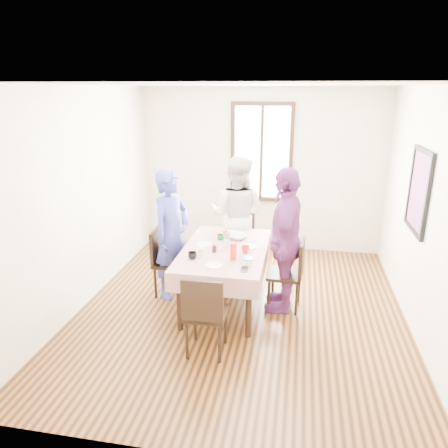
{
  "coord_description": "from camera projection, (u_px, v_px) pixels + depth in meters",
  "views": [
    {
      "loc": [
        0.64,
        -4.63,
        2.67
      ],
      "look_at": [
        -0.23,
        0.07,
        1.1
      ],
      "focal_mm": 33.39,
      "sensor_mm": 36.0,
      "label": 1
    }
  ],
  "objects": [
    {
      "name": "chair_far",
      "position": [
        237.0,
        242.0,
        6.25
      ],
      "size": [
        0.47,
        0.47,
        0.91
      ],
      "primitive_type": "cube",
      "rotation": [
        0.0,
        0.0,
        3.0
      ],
      "color": "black",
      "rests_on": "ground"
    },
    {
      "name": "back_wall",
      "position": [
        261.0,
        171.0,
        6.95
      ],
      "size": [
        4.0,
        0.0,
        4.0
      ],
      "primitive_type": "plane",
      "rotation": [
        1.57,
        0.0,
        0.0
      ],
      "color": "beige",
      "rests_on": "ground"
    },
    {
      "name": "jam_jar",
      "position": [
        214.0,
        249.0,
        5.06
      ],
      "size": [
        0.06,
        0.06,
        0.08
      ],
      "primitive_type": "cylinder",
      "color": "black",
      "rests_on": "tablecloth"
    },
    {
      "name": "butter_lid",
      "position": [
        247.0,
        258.0,
        4.71
      ],
      "size": [
        0.12,
        0.12,
        0.01
      ],
      "primitive_type": "cylinder",
      "color": "blue",
      "rests_on": "butter_tub"
    },
    {
      "name": "chair_left",
      "position": [
        171.0,
        262.0,
        5.54
      ],
      "size": [
        0.43,
        0.43,
        0.91
      ],
      "primitive_type": "cube",
      "rotation": [
        0.0,
        0.0,
        -1.55
      ],
      "color": "black",
      "rests_on": "ground"
    },
    {
      "name": "chair_right",
      "position": [
        285.0,
        274.0,
        5.19
      ],
      "size": [
        0.45,
        0.45,
        0.91
      ],
      "primitive_type": "cube",
      "rotation": [
        0.0,
        0.0,
        1.5
      ],
      "color": "black",
      "rests_on": "ground"
    },
    {
      "name": "window_pane",
      "position": [
        262.0,
        153.0,
        6.84
      ],
      "size": [
        0.9,
        0.02,
        1.5
      ],
      "primitive_type": "cube",
      "color": "white",
      "rests_on": "back_wall"
    },
    {
      "name": "right_wall",
      "position": [
        425.0,
        216.0,
        4.5
      ],
      "size": [
        0.0,
        4.5,
        4.5
      ],
      "primitive_type": "plane",
      "rotation": [
        1.57,
        0.0,
        -1.57
      ],
      "color": "beige",
      "rests_on": "ground"
    },
    {
      "name": "smartphone",
      "position": [
        244.0,
        269.0,
        4.58
      ],
      "size": [
        0.08,
        0.15,
        0.01
      ],
      "primitive_type": "cube",
      "color": "black",
      "rests_on": "tablecloth"
    },
    {
      "name": "person_far",
      "position": [
        237.0,
        216.0,
        6.1
      ],
      "size": [
        0.95,
        0.79,
        1.76
      ],
      "primitive_type": "imported",
      "rotation": [
        0.0,
        0.0,
        2.98
      ],
      "color": "beige",
      "rests_on": "ground"
    },
    {
      "name": "juice_carton",
      "position": [
        233.0,
        251.0,
        4.82
      ],
      "size": [
        0.07,
        0.07,
        0.2
      ],
      "primitive_type": "cube",
      "color": "red",
      "rests_on": "tablecloth"
    },
    {
      "name": "plate_left",
      "position": [
        204.0,
        245.0,
        5.29
      ],
      "size": [
        0.2,
        0.2,
        0.01
      ],
      "primitive_type": "cylinder",
      "color": "white",
      "rests_on": "tablecloth"
    },
    {
      "name": "serving_bowl",
      "position": [
        238.0,
        237.0,
        5.51
      ],
      "size": [
        0.28,
        0.28,
        0.06
      ],
      "primitive_type": "imported",
      "rotation": [
        0.0,
        0.0,
        -0.28
      ],
      "color": "white",
      "rests_on": "tablecloth"
    },
    {
      "name": "plate_near",
      "position": [
        214.0,
        265.0,
        4.68
      ],
      "size": [
        0.2,
        0.2,
        0.01
      ],
      "primitive_type": "cylinder",
      "color": "white",
      "rests_on": "tablecloth"
    },
    {
      "name": "flower_bunch",
      "position": [
        226.0,
        235.0,
        5.16
      ],
      "size": [
        0.09,
        0.09,
        0.1
      ],
      "primitive_type": null,
      "color": "yellow",
      "rests_on": "flower_vase"
    },
    {
      "name": "person_right",
      "position": [
        285.0,
        240.0,
        5.05
      ],
      "size": [
        0.47,
        1.07,
        1.8
      ],
      "primitive_type": "imported",
      "rotation": [
        0.0,
        0.0,
        -1.6
      ],
      "color": "#6E2D6D",
      "rests_on": "ground"
    },
    {
      "name": "flower_vase",
      "position": [
        226.0,
        243.0,
        5.2
      ],
      "size": [
        0.06,
        0.06,
        0.12
      ],
      "primitive_type": "cylinder",
      "color": "silver",
      "rests_on": "tablecloth"
    },
    {
      "name": "plate_right",
      "position": [
        249.0,
        247.0,
        5.23
      ],
      "size": [
        0.2,
        0.2,
        0.01
      ],
      "primitive_type": "cylinder",
      "color": "white",
      "rests_on": "tablecloth"
    },
    {
      "name": "art_poster",
      "position": [
        419.0,
        191.0,
        4.72
      ],
      "size": [
        0.04,
        0.76,
        0.96
      ],
      "primitive_type": "cube",
      "color": "red",
      "rests_on": "right_wall"
    },
    {
      "name": "ground",
      "position": [
        241.0,
        309.0,
        5.27
      ],
      "size": [
        4.5,
        4.5,
        0.0
      ],
      "primitive_type": "plane",
      "color": "black",
      "rests_on": "ground"
    },
    {
      "name": "butter_tub",
      "position": [
        247.0,
        261.0,
        4.72
      ],
      "size": [
        0.12,
        0.12,
        0.06
      ],
      "primitive_type": "cylinder",
      "color": "white",
      "rests_on": "tablecloth"
    },
    {
      "name": "plate_far",
      "position": [
        234.0,
        232.0,
        5.74
      ],
      "size": [
        0.2,
        0.2,
        0.01
      ],
      "primitive_type": "cylinder",
      "color": "white",
      "rests_on": "tablecloth"
    },
    {
      "name": "tablecloth",
      "position": [
        225.0,
        249.0,
        5.18
      ],
      "size": [
        1.03,
        1.64,
        0.01
      ],
      "primitive_type": "cube",
      "color": "#63090F",
      "rests_on": "dining_table"
    },
    {
      "name": "person_left",
      "position": [
        171.0,
        235.0,
        5.41
      ],
      "size": [
        0.62,
        0.73,
        1.7
      ],
      "primitive_type": "imported",
      "rotation": [
        0.0,
        0.0,
        1.17
      ],
      "color": "#38409C",
      "rests_on": "ground"
    },
    {
      "name": "mug_green",
      "position": [
        220.0,
        237.0,
        5.47
      ],
      "size": [
        0.12,
        0.12,
        0.07
      ],
      "primitive_type": "imported",
      "rotation": [
        0.0,
        0.0,
        -0.39
      ],
      "color": "#0C7226",
      "rests_on": "tablecloth"
    },
    {
      "name": "dining_table",
      "position": [
        225.0,
        277.0,
        5.3
      ],
      "size": [
        0.91,
        1.52,
        0.75
      ],
      "primitive_type": "cube",
      "color": "black",
      "rests_on": "ground"
    },
    {
      "name": "chair_near",
      "position": [
        207.0,
        313.0,
        4.3
      ],
      "size": [
        0.42,
        0.42,
        0.91
      ],
      "primitive_type": "cube",
      "rotation": [
        0.0,
        0.0,
        0.0
      ],
      "color": "black",
      "rests_on": "ground"
    },
    {
      "name": "mug_flag",
      "position": [
        245.0,
        250.0,
        5.02
      ],
      "size": [
        0.14,
        0.14,
        0.09
      ],
      "primitive_type": "imported",
      "rotation": [
        0.0,
        0.0,
        0.5
      ],
      "color": "red",
      "rests_on": "tablecloth"
    },
    {
      "name": "window_frame",
      "position": [
        262.0,
        153.0,
        6.83
      ],
      "size": [
        1.02,
        0.06,
        1.62
      ],
      "primitive_type": "cube",
      "color": "black",
      "rests_on": "back_wall"
    },
    {
      "name": "mug_black",
      "position": [
        192.0,
        256.0,
        4.86
      ],
      "size": [
        0.14,
        0.14,
        0.08
      ],
      "primitive_type": "imported",
      "rotation": [
        0.0,
        0.0,
        0.36
      ],
      "color": "black",
      "rests_on": "tablecloth"
    },
    {
      "name": "drinking_glass",
      "position": [
        201.0,
        251.0,
        4.97
      ],
      "size": [
        0.06,
        0.06,
        0.09
      ],
      "primitive_type": "cylinder",
      "color": "silver",
      "rests_on": "tablecloth"
    }
  ]
}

